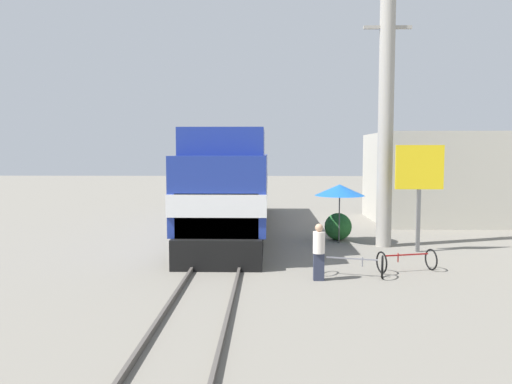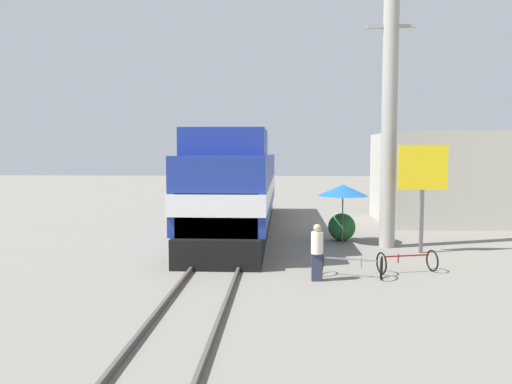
{
  "view_description": "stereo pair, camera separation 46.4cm",
  "coord_description": "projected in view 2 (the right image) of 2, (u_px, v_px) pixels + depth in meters",
  "views": [
    {
      "loc": [
        1.58,
        -17.31,
        3.6
      ],
      "look_at": [
        1.2,
        -1.53,
        2.36
      ],
      "focal_mm": 35.0,
      "sensor_mm": 36.0,
      "label": 1
    },
    {
      "loc": [
        2.05,
        -17.29,
        3.6
      ],
      "look_at": [
        1.2,
        -1.53,
        2.36
      ],
      "focal_mm": 35.0,
      "sensor_mm": 36.0,
      "label": 2
    }
  ],
  "objects": [
    {
      "name": "locomotive",
      "position": [
        238.0,
        190.0,
        22.76
      ],
      "size": [
        3.09,
        16.69,
        4.44
      ],
      "color": "black",
      "rests_on": "ground_plane"
    },
    {
      "name": "bicycle",
      "position": [
        351.0,
        265.0,
        14.44
      ],
      "size": [
        1.89,
        1.1,
        0.67
      ],
      "rotation": [
        0.0,
        0.0,
        1.32
      ],
      "color": "black",
      "rests_on": "ground_plane"
    },
    {
      "name": "bicycle_spare",
      "position": [
        407.0,
        261.0,
        14.97
      ],
      "size": [
        1.83,
        1.08,
        0.66
      ],
      "rotation": [
        0.0,
        0.0,
        -1.31
      ],
      "color": "black",
      "rests_on": "ground_plane"
    },
    {
      "name": "rail_far",
      "position": [
        245.0,
        253.0,
        17.56
      ],
      "size": [
        0.08,
        28.94,
        0.15
      ],
      "primitive_type": "cube",
      "color": "#4C4742",
      "rests_on": "ground_plane"
    },
    {
      "name": "billboard_sign",
      "position": [
        423.0,
        174.0,
        17.75
      ],
      "size": [
        1.73,
        0.12,
        3.88
      ],
      "color": "#595959",
      "rests_on": "ground_plane"
    },
    {
      "name": "ground_plane",
      "position": [
        224.0,
        255.0,
        17.6
      ],
      "size": [
        120.0,
        120.0,
        0.0
      ],
      "primitive_type": "plane",
      "color": "slate"
    },
    {
      "name": "rail_near",
      "position": [
        204.0,
        253.0,
        17.63
      ],
      "size": [
        0.08,
        28.94,
        0.15
      ],
      "primitive_type": "cube",
      "color": "#4C4742",
      "rests_on": "ground_plane"
    },
    {
      "name": "vendor_umbrella",
      "position": [
        343.0,
        190.0,
        19.66
      ],
      "size": [
        1.98,
        1.98,
        2.35
      ],
      "color": "#4C4C4C",
      "rests_on": "ground_plane"
    },
    {
      "name": "person_bystander",
      "position": [
        317.0,
        250.0,
        13.99
      ],
      "size": [
        0.34,
        0.34,
        1.61
      ],
      "color": "#2D3347",
      "rests_on": "ground_plane"
    },
    {
      "name": "building_block_distant",
      "position": [
        453.0,
        178.0,
        25.75
      ],
      "size": [
        7.43,
        5.94,
        4.61
      ],
      "primitive_type": "cube",
      "color": "#B7B2A3",
      "rests_on": "ground_plane"
    },
    {
      "name": "utility_pole",
      "position": [
        389.0,
        123.0,
        18.72
      ],
      "size": [
        1.8,
        0.58,
        9.4
      ],
      "color": "#9E998E",
      "rests_on": "ground_plane"
    },
    {
      "name": "shrub_cluster",
      "position": [
        342.0,
        227.0,
        20.45
      ],
      "size": [
        1.12,
        1.12,
        1.12
      ],
      "primitive_type": "sphere",
      "color": "#236028",
      "rests_on": "ground_plane"
    }
  ]
}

